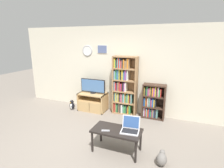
{
  "coord_description": "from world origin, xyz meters",
  "views": [
    {
      "loc": [
        1.77,
        -2.73,
        2.2
      ],
      "look_at": [
        0.19,
        1.21,
        1.12
      ],
      "focal_mm": 28.0,
      "sensor_mm": 36.0,
      "label": 1
    }
  ],
  "objects": [
    {
      "name": "remote_near_laptop",
      "position": [
        0.52,
        0.07,
        0.48
      ],
      "size": [
        0.17,
        0.09,
        0.02
      ],
      "rotation": [
        0.0,
        0.0,
        5.04
      ],
      "color": "#99999E",
      "rests_on": "coffee_table"
    },
    {
      "name": "television",
      "position": [
        -0.74,
        1.93,
        0.79
      ],
      "size": [
        0.81,
        0.18,
        0.45
      ],
      "color": "black",
      "rests_on": "tv_stand"
    },
    {
      "name": "laptop",
      "position": [
        0.96,
        0.26,
        0.54
      ],
      "size": [
        0.38,
        0.34,
        0.28
      ],
      "rotation": [
        0.0,
        0.0,
        0.11
      ],
      "color": "silver",
      "rests_on": "coffee_table"
    },
    {
      "name": "coffee_table",
      "position": [
        0.7,
        0.2,
        0.42
      ],
      "size": [
        0.97,
        0.49,
        0.47
      ],
      "color": "black",
      "rests_on": "ground_plane"
    },
    {
      "name": "bookshelf_tall",
      "position": [
        0.23,
        2.06,
        0.84
      ],
      "size": [
        0.72,
        0.29,
        1.75
      ],
      "color": "#9E754C",
      "rests_on": "ground_plane"
    },
    {
      "name": "penguin_figurine",
      "position": [
        -1.4,
        1.71,
        0.14
      ],
      "size": [
        0.17,
        0.15,
        0.31
      ],
      "color": "black",
      "rests_on": "ground_plane"
    },
    {
      "name": "wall_back",
      "position": [
        -0.01,
        2.23,
        1.3
      ],
      "size": [
        6.85,
        0.09,
        2.6
      ],
      "color": "beige",
      "rests_on": "ground_plane"
    },
    {
      "name": "bookshelf_short",
      "position": [
        1.11,
        2.06,
        0.49
      ],
      "size": [
        0.63,
        0.29,
        1.0
      ],
      "color": "#3D281E",
      "rests_on": "ground_plane"
    },
    {
      "name": "ground_plane",
      "position": [
        0.0,
        0.0,
        0.0
      ],
      "size": [
        18.0,
        18.0,
        0.0
      ],
      "primitive_type": "plane",
      "color": "gray"
    },
    {
      "name": "tv_stand",
      "position": [
        -0.75,
        1.91,
        0.29
      ],
      "size": [
        0.87,
        0.51,
        0.56
      ],
      "color": "tan",
      "rests_on": "ground_plane"
    },
    {
      "name": "cat",
      "position": [
        1.6,
        0.11,
        0.13
      ],
      "size": [
        0.21,
        0.46,
        0.28
      ],
      "rotation": [
        0.0,
        0.0,
        -0.0
      ],
      "color": "slate",
      "rests_on": "ground_plane"
    }
  ]
}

